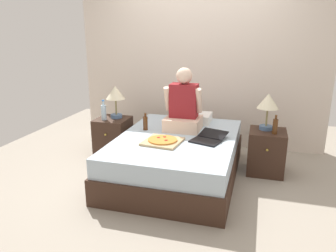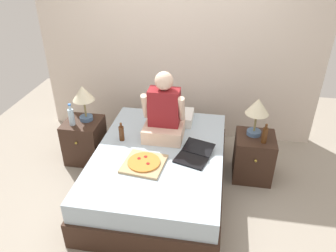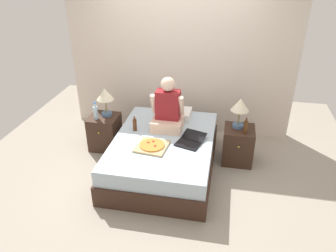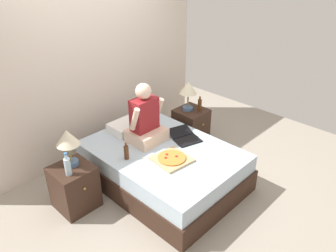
{
  "view_description": "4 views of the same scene",
  "coord_description": "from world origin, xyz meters",
  "px_view_note": "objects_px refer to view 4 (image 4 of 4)",
  "views": [
    {
      "loc": [
        0.92,
        -3.58,
        1.74
      ],
      "look_at": [
        -0.05,
        -0.23,
        0.7
      ],
      "focal_mm": 35.0,
      "sensor_mm": 36.0,
      "label": 1
    },
    {
      "loc": [
        0.58,
        -2.82,
        2.52
      ],
      "look_at": [
        0.1,
        -0.03,
        0.85
      ],
      "focal_mm": 35.0,
      "sensor_mm": 36.0,
      "label": 2
    },
    {
      "loc": [
        0.81,
        -3.84,
        2.82
      ],
      "look_at": [
        0.1,
        -0.19,
        0.81
      ],
      "focal_mm": 35.0,
      "sensor_mm": 36.0,
      "label": 3
    },
    {
      "loc": [
        -2.44,
        -2.45,
        2.71
      ],
      "look_at": [
        0.1,
        0.01,
        0.79
      ],
      "focal_mm": 35.0,
      "sensor_mm": 36.0,
      "label": 4
    }
  ],
  "objects_px": {
    "water_bottle": "(68,166)",
    "beer_bottle": "(200,105)",
    "lamp_on_right_nightstand": "(188,90)",
    "person_seated": "(145,120)",
    "nightstand_right": "(191,126)",
    "bed": "(163,166)",
    "laptop": "(185,137)",
    "pizza_box": "(172,159)",
    "beer_bottle_on_bed": "(126,152)",
    "lamp_on_left_nightstand": "(68,140)",
    "nightstand_left": "(74,187)"
  },
  "relations": [
    {
      "from": "water_bottle",
      "to": "beer_bottle",
      "type": "relative_size",
      "value": 1.2
    },
    {
      "from": "lamp_on_right_nightstand",
      "to": "person_seated",
      "type": "bearing_deg",
      "value": -171.09
    },
    {
      "from": "water_bottle",
      "to": "nightstand_right",
      "type": "height_order",
      "value": "water_bottle"
    },
    {
      "from": "bed",
      "to": "person_seated",
      "type": "relative_size",
      "value": 2.48
    },
    {
      "from": "nightstand_right",
      "to": "lamp_on_right_nightstand",
      "type": "relative_size",
      "value": 1.21
    },
    {
      "from": "nightstand_right",
      "to": "laptop",
      "type": "bearing_deg",
      "value": -145.26
    },
    {
      "from": "person_seated",
      "to": "pizza_box",
      "type": "relative_size",
      "value": 1.76
    },
    {
      "from": "nightstand_right",
      "to": "bed",
      "type": "bearing_deg",
      "value": -158.09
    },
    {
      "from": "beer_bottle_on_bed",
      "to": "nightstand_right",
      "type": "bearing_deg",
      "value": 10.08
    },
    {
      "from": "lamp_on_left_nightstand",
      "to": "person_seated",
      "type": "xyz_separation_m",
      "value": [
        1.0,
        -0.16,
        -0.07
      ]
    },
    {
      "from": "lamp_on_right_nightstand",
      "to": "beer_bottle_on_bed",
      "type": "xyz_separation_m",
      "value": [
        -1.46,
        -0.32,
        -0.27
      ]
    },
    {
      "from": "water_bottle",
      "to": "laptop",
      "type": "distance_m",
      "value": 1.55
    },
    {
      "from": "laptop",
      "to": "beer_bottle_on_bed",
      "type": "relative_size",
      "value": 2.23
    },
    {
      "from": "water_bottle",
      "to": "beer_bottle_on_bed",
      "type": "height_order",
      "value": "water_bottle"
    },
    {
      "from": "nightstand_left",
      "to": "lamp_on_left_nightstand",
      "type": "xyz_separation_m",
      "value": [
        0.04,
        0.05,
        0.6
      ]
    },
    {
      "from": "bed",
      "to": "nightstand_right",
      "type": "height_order",
      "value": "nightstand_right"
    },
    {
      "from": "bed",
      "to": "lamp_on_right_nightstand",
      "type": "distance_m",
      "value": 1.27
    },
    {
      "from": "water_bottle",
      "to": "person_seated",
      "type": "relative_size",
      "value": 0.35
    },
    {
      "from": "pizza_box",
      "to": "beer_bottle_on_bed",
      "type": "distance_m",
      "value": 0.54
    },
    {
      "from": "water_bottle",
      "to": "laptop",
      "type": "bearing_deg",
      "value": -13.93
    },
    {
      "from": "laptop",
      "to": "bed",
      "type": "bearing_deg",
      "value": 173.52
    },
    {
      "from": "nightstand_right",
      "to": "lamp_on_right_nightstand",
      "type": "xyz_separation_m",
      "value": [
        -0.03,
        0.05,
        0.6
      ]
    },
    {
      "from": "nightstand_left",
      "to": "nightstand_right",
      "type": "xyz_separation_m",
      "value": [
        2.08,
        0.0,
        0.0
      ]
    },
    {
      "from": "water_bottle",
      "to": "beer_bottle_on_bed",
      "type": "bearing_deg",
      "value": -14.8
    },
    {
      "from": "nightstand_right",
      "to": "person_seated",
      "type": "xyz_separation_m",
      "value": [
        -1.04,
        -0.11,
        0.52
      ]
    },
    {
      "from": "person_seated",
      "to": "pizza_box",
      "type": "distance_m",
      "value": 0.63
    },
    {
      "from": "water_bottle",
      "to": "person_seated",
      "type": "bearing_deg",
      "value": -0.94
    },
    {
      "from": "nightstand_left",
      "to": "beer_bottle",
      "type": "distance_m",
      "value": 2.18
    },
    {
      "from": "lamp_on_right_nightstand",
      "to": "beer_bottle_on_bed",
      "type": "distance_m",
      "value": 1.52
    },
    {
      "from": "beer_bottle",
      "to": "laptop",
      "type": "xyz_separation_m",
      "value": [
        -0.73,
        -0.36,
        -0.11
      ]
    },
    {
      "from": "pizza_box",
      "to": "beer_bottle_on_bed",
      "type": "relative_size",
      "value": 2.01
    },
    {
      "from": "water_bottle",
      "to": "nightstand_right",
      "type": "relative_size",
      "value": 0.51
    },
    {
      "from": "lamp_on_right_nightstand",
      "to": "pizza_box",
      "type": "bearing_deg",
      "value": -147.07
    },
    {
      "from": "lamp_on_right_nightstand",
      "to": "person_seated",
      "type": "xyz_separation_m",
      "value": [
        -1.01,
        -0.16,
        -0.07
      ]
    },
    {
      "from": "water_bottle",
      "to": "person_seated",
      "type": "xyz_separation_m",
      "value": [
        1.12,
        -0.02,
        0.14
      ]
    },
    {
      "from": "person_seated",
      "to": "pizza_box",
      "type": "xyz_separation_m",
      "value": [
        -0.1,
        -0.56,
        -0.27
      ]
    },
    {
      "from": "lamp_on_right_nightstand",
      "to": "lamp_on_left_nightstand",
      "type": "bearing_deg",
      "value": 180.0
    },
    {
      "from": "person_seated",
      "to": "laptop",
      "type": "xyz_separation_m",
      "value": [
        0.38,
        -0.35,
        -0.27
      ]
    },
    {
      "from": "bed",
      "to": "person_seated",
      "type": "distance_m",
      "value": 0.63
    },
    {
      "from": "lamp_on_right_nightstand",
      "to": "beer_bottle_on_bed",
      "type": "height_order",
      "value": "lamp_on_right_nightstand"
    },
    {
      "from": "nightstand_left",
      "to": "person_seated",
      "type": "relative_size",
      "value": 0.7
    },
    {
      "from": "beer_bottle",
      "to": "laptop",
      "type": "relative_size",
      "value": 0.47
    },
    {
      "from": "person_seated",
      "to": "laptop",
      "type": "bearing_deg",
      "value": -43.17
    },
    {
      "from": "water_bottle",
      "to": "laptop",
      "type": "relative_size",
      "value": 0.56
    },
    {
      "from": "bed",
      "to": "nightstand_left",
      "type": "relative_size",
      "value": 3.55
    },
    {
      "from": "lamp_on_left_nightstand",
      "to": "bed",
      "type": "bearing_deg",
      "value": -25.09
    },
    {
      "from": "beer_bottle_on_bed",
      "to": "person_seated",
      "type": "bearing_deg",
      "value": 19.08
    },
    {
      "from": "lamp_on_left_nightstand",
      "to": "nightstand_right",
      "type": "relative_size",
      "value": 0.83
    },
    {
      "from": "lamp_on_left_nightstand",
      "to": "laptop",
      "type": "distance_m",
      "value": 1.51
    },
    {
      "from": "beer_bottle_on_bed",
      "to": "water_bottle",
      "type": "bearing_deg",
      "value": 165.2
    }
  ]
}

